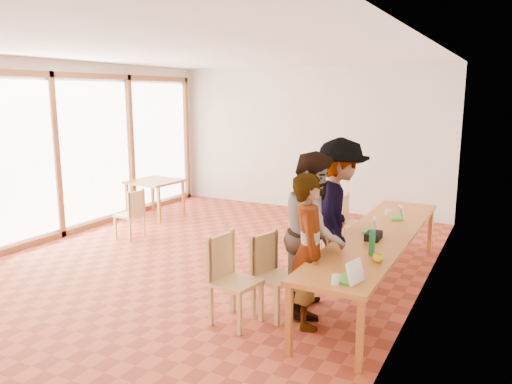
# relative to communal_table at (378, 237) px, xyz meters

# --- Properties ---
(ground) EXTENTS (8.00, 8.00, 0.00)m
(ground) POSITION_rel_communal_table_xyz_m (-2.50, -0.10, -0.70)
(ground) COLOR #B0462A
(ground) RESTS_ON ground
(wall_back) EXTENTS (6.00, 0.10, 3.00)m
(wall_back) POSITION_rel_communal_table_xyz_m (-2.50, 3.90, 0.80)
(wall_back) COLOR beige
(wall_back) RESTS_ON ground
(wall_right) EXTENTS (0.10, 8.00, 3.00)m
(wall_right) POSITION_rel_communal_table_xyz_m (0.50, -0.10, 0.80)
(wall_right) COLOR beige
(wall_right) RESTS_ON ground
(window_wall) EXTENTS (0.10, 8.00, 3.00)m
(window_wall) POSITION_rel_communal_table_xyz_m (-5.46, -0.10, 0.80)
(window_wall) COLOR white
(window_wall) RESTS_ON ground
(ceiling) EXTENTS (6.00, 8.00, 0.04)m
(ceiling) POSITION_rel_communal_table_xyz_m (-2.50, -0.10, 2.32)
(ceiling) COLOR white
(ceiling) RESTS_ON wall_back
(communal_table) EXTENTS (0.80, 4.00, 0.75)m
(communal_table) POSITION_rel_communal_table_xyz_m (0.00, 0.00, 0.00)
(communal_table) COLOR #C2752B
(communal_table) RESTS_ON ground
(side_table) EXTENTS (0.90, 0.90, 0.75)m
(side_table) POSITION_rel_communal_table_xyz_m (-4.90, 1.78, -0.03)
(side_table) COLOR #C2752B
(side_table) RESTS_ON ground
(chair_near) EXTENTS (0.51, 0.51, 0.51)m
(chair_near) POSITION_rel_communal_table_xyz_m (-1.22, -1.57, -0.11)
(chair_near) COLOR tan
(chair_near) RESTS_ON ground
(chair_mid) EXTENTS (0.53, 0.53, 0.49)m
(chair_mid) POSITION_rel_communal_table_xyz_m (-0.91, -1.17, -0.14)
(chair_mid) COLOR tan
(chair_mid) RESTS_ON ground
(chair_far) EXTENTS (0.53, 0.53, 0.47)m
(chair_far) POSITION_rel_communal_table_xyz_m (-1.05, 0.69, -0.16)
(chair_far) COLOR tan
(chair_far) RESTS_ON ground
(chair_empty) EXTENTS (0.45, 0.45, 0.48)m
(chair_empty) POSITION_rel_communal_table_xyz_m (-0.80, 1.48, -0.15)
(chair_empty) COLOR tan
(chair_empty) RESTS_ON ground
(chair_spare) EXTENTS (0.41, 0.41, 0.45)m
(chair_spare) POSITION_rel_communal_table_xyz_m (-4.27, 0.40, -0.19)
(chair_spare) COLOR tan
(chair_spare) RESTS_ON ground
(person_near) EXTENTS (0.60, 0.71, 1.64)m
(person_near) POSITION_rel_communal_table_xyz_m (-0.42, -1.24, 0.12)
(person_near) COLOR gray
(person_near) RESTS_ON ground
(person_mid) EXTENTS (0.91, 1.04, 1.83)m
(person_mid) POSITION_rel_communal_table_xyz_m (-0.51, -0.87, 0.21)
(person_mid) COLOR gray
(person_mid) RESTS_ON ground
(person_far) EXTENTS (1.06, 1.39, 1.91)m
(person_far) POSITION_rel_communal_table_xyz_m (-0.50, -0.04, 0.25)
(person_far) COLOR gray
(person_far) RESTS_ON ground
(laptop_near) EXTENTS (0.27, 0.29, 0.21)m
(laptop_near) POSITION_rel_communal_table_xyz_m (0.17, -1.72, 0.10)
(laptop_near) COLOR green
(laptop_near) RESTS_ON communal_table
(laptop_mid) EXTENTS (0.23, 0.25, 0.19)m
(laptop_mid) POSITION_rel_communal_table_xyz_m (-0.08, 0.02, 0.10)
(laptop_mid) COLOR green
(laptop_mid) RESTS_ON communal_table
(laptop_far) EXTENTS (0.26, 0.27, 0.18)m
(laptop_far) POSITION_rel_communal_table_xyz_m (0.07, 0.85, 0.10)
(laptop_far) COLOR green
(laptop_far) RESTS_ON communal_table
(yellow_mug) EXTENTS (0.13, 0.13, 0.09)m
(yellow_mug) POSITION_rel_communal_table_xyz_m (0.26, -1.06, 0.09)
(yellow_mug) COLOR yellow
(yellow_mug) RESTS_ON communal_table
(green_bottle) EXTENTS (0.07, 0.07, 0.28)m
(green_bottle) POSITION_rel_communal_table_xyz_m (0.14, -0.86, 0.19)
(green_bottle) COLOR #167E3A
(green_bottle) RESTS_ON communal_table
(clear_glass) EXTENTS (0.07, 0.07, 0.09)m
(clear_glass) POSITION_rel_communal_table_xyz_m (0.07, -1.84, 0.09)
(clear_glass) COLOR silver
(clear_glass) RESTS_ON communal_table
(condiment_cup) EXTENTS (0.08, 0.08, 0.06)m
(condiment_cup) POSITION_rel_communal_table_xyz_m (-0.13, 1.06, 0.08)
(condiment_cup) COLOR white
(condiment_cup) RESTS_ON communal_table
(pink_phone) EXTENTS (0.05, 0.10, 0.01)m
(pink_phone) POSITION_rel_communal_table_xyz_m (0.20, -1.45, 0.05)
(pink_phone) COLOR #E34F89
(pink_phone) RESTS_ON communal_table
(black_pouch) EXTENTS (0.16, 0.26, 0.09)m
(black_pouch) POSITION_rel_communal_table_xyz_m (0.01, -0.29, 0.09)
(black_pouch) COLOR black
(black_pouch) RESTS_ON communal_table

